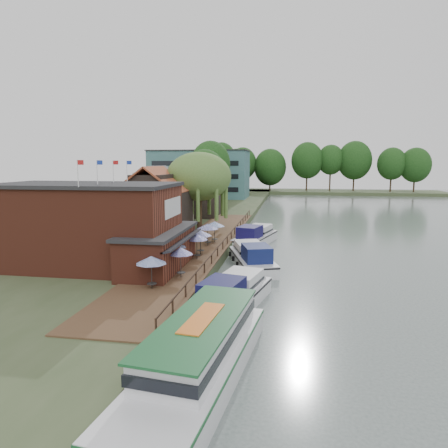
# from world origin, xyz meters

# --- Properties ---
(ground) EXTENTS (260.00, 260.00, 0.00)m
(ground) POSITION_xyz_m (0.00, 0.00, 0.00)
(ground) COLOR #4D5956
(ground) RESTS_ON ground
(land_bank) EXTENTS (50.00, 140.00, 1.00)m
(land_bank) POSITION_xyz_m (-30.00, 35.00, 0.50)
(land_bank) COLOR #384728
(land_bank) RESTS_ON ground
(quay_deck) EXTENTS (6.00, 50.00, 0.10)m
(quay_deck) POSITION_xyz_m (-8.00, 10.00, 1.05)
(quay_deck) COLOR #47301E
(quay_deck) RESTS_ON land_bank
(quay_rail) EXTENTS (0.20, 49.00, 1.00)m
(quay_rail) POSITION_xyz_m (-5.30, 10.50, 1.50)
(quay_rail) COLOR black
(quay_rail) RESTS_ON land_bank
(pub) EXTENTS (20.00, 11.00, 7.30)m
(pub) POSITION_xyz_m (-14.00, -1.00, 4.65)
(pub) COLOR maroon
(pub) RESTS_ON land_bank
(hotel_block) EXTENTS (25.40, 12.40, 12.30)m
(hotel_block) POSITION_xyz_m (-22.00, 70.00, 7.15)
(hotel_block) COLOR #38666B
(hotel_block) RESTS_ON land_bank
(cottage_a) EXTENTS (8.60, 7.60, 8.50)m
(cottage_a) POSITION_xyz_m (-15.00, 14.00, 5.25)
(cottage_a) COLOR black
(cottage_a) RESTS_ON land_bank
(cottage_b) EXTENTS (9.60, 8.60, 8.50)m
(cottage_b) POSITION_xyz_m (-18.00, 24.00, 5.25)
(cottage_b) COLOR beige
(cottage_b) RESTS_ON land_bank
(cottage_c) EXTENTS (7.60, 7.60, 8.50)m
(cottage_c) POSITION_xyz_m (-14.00, 33.00, 5.25)
(cottage_c) COLOR black
(cottage_c) RESTS_ON land_bank
(willow) EXTENTS (8.60, 8.60, 10.43)m
(willow) POSITION_xyz_m (-10.50, 19.00, 6.21)
(willow) COLOR #476B2D
(willow) RESTS_ON land_bank
(umbrella_0) EXTENTS (2.23, 2.23, 2.38)m
(umbrella_0) POSITION_xyz_m (-8.13, -6.65, 2.29)
(umbrella_0) COLOR navy
(umbrella_0) RESTS_ON quay_deck
(umbrella_1) EXTENTS (1.98, 1.98, 2.38)m
(umbrella_1) POSITION_xyz_m (-6.87, -3.49, 2.29)
(umbrella_1) COLOR #1D1A93
(umbrella_1) RESTS_ON quay_deck
(umbrella_2) EXTENTS (2.30, 2.30, 2.38)m
(umbrella_2) POSITION_xyz_m (-8.21, -1.04, 2.29)
(umbrella_2) COLOR navy
(umbrella_2) RESTS_ON quay_deck
(umbrella_3) EXTENTS (2.10, 2.10, 2.38)m
(umbrella_3) POSITION_xyz_m (-7.00, 2.55, 2.29)
(umbrella_3) COLOR #1B1B95
(umbrella_3) RESTS_ON quay_deck
(umbrella_4) EXTENTS (2.25, 2.25, 2.38)m
(umbrella_4) POSITION_xyz_m (-7.11, 4.61, 2.29)
(umbrella_4) COLOR navy
(umbrella_4) RESTS_ON quay_deck
(umbrella_5) EXTENTS (2.35, 2.35, 2.38)m
(umbrella_5) POSITION_xyz_m (-7.26, 8.78, 2.29)
(umbrella_5) COLOR navy
(umbrella_5) RESTS_ON quay_deck
(umbrella_6) EXTENTS (2.33, 2.33, 2.38)m
(umbrella_6) POSITION_xyz_m (-6.84, 10.64, 2.29)
(umbrella_6) COLOR navy
(umbrella_6) RESTS_ON quay_deck
(cruiser_0) EXTENTS (5.60, 10.83, 2.53)m
(cruiser_0) POSITION_xyz_m (-2.30, -6.61, 1.26)
(cruiser_0) COLOR white
(cruiser_0) RESTS_ON ground
(cruiser_1) EXTENTS (6.34, 10.96, 2.55)m
(cruiser_1) POSITION_xyz_m (-2.03, 4.51, 1.27)
(cruiser_1) COLOR silver
(cruiser_1) RESTS_ON ground
(cruiser_2) EXTENTS (5.89, 10.94, 2.55)m
(cruiser_2) POSITION_xyz_m (-2.70, 15.70, 1.27)
(cruiser_2) COLOR silver
(cruiser_2) RESTS_ON ground
(tour_boat) EXTENTS (5.31, 13.66, 2.90)m
(tour_boat) POSITION_xyz_m (-2.55, -16.25, 1.45)
(tour_boat) COLOR silver
(tour_boat) RESTS_ON ground
(swan) EXTENTS (0.44, 0.44, 0.44)m
(swan) POSITION_xyz_m (-4.27, -10.29, 0.22)
(swan) COLOR white
(swan) RESTS_ON ground
(bank_tree_0) EXTENTS (8.38, 8.38, 11.55)m
(bank_tree_0) POSITION_xyz_m (-14.57, 41.31, 6.77)
(bank_tree_0) COLOR #143811
(bank_tree_0) RESTS_ON land_bank
(bank_tree_1) EXTENTS (8.29, 8.29, 13.61)m
(bank_tree_1) POSITION_xyz_m (-15.16, 50.23, 7.81)
(bank_tree_1) COLOR #143811
(bank_tree_1) RESTS_ON land_bank
(bank_tree_2) EXTENTS (7.70, 7.70, 12.56)m
(bank_tree_2) POSITION_xyz_m (-18.35, 58.93, 7.28)
(bank_tree_2) COLOR #143811
(bank_tree_2) RESTS_ON land_bank
(bank_tree_3) EXTENTS (8.40, 8.40, 12.99)m
(bank_tree_3) POSITION_xyz_m (-13.77, 79.75, 7.49)
(bank_tree_3) COLOR #143811
(bank_tree_3) RESTS_ON land_bank
(bank_tree_4) EXTENTS (6.33, 6.33, 12.97)m
(bank_tree_4) POSITION_xyz_m (-14.32, 84.99, 7.49)
(bank_tree_4) COLOR #143811
(bank_tree_4) RESTS_ON land_bank
(bank_tree_5) EXTENTS (8.78, 8.78, 12.85)m
(bank_tree_5) POSITION_xyz_m (-16.69, 92.22, 7.42)
(bank_tree_5) COLOR #143811
(bank_tree_5) RESTS_ON land_bank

